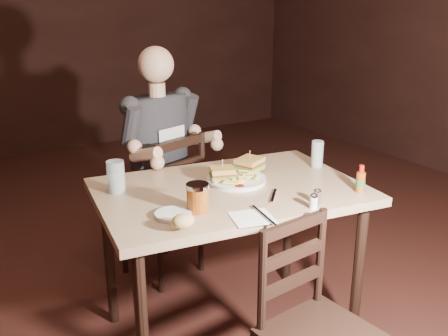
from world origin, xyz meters
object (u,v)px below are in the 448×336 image
glass_right (317,154)px  glass_left (116,177)px  main_table (230,204)px  hot_sauce (361,179)px  chair_far (161,205)px  side_plate (173,215)px  syrup_dispenser (198,198)px  diner (163,130)px  dinner_plate (237,181)px

glass_right → glass_left: bearing=168.4°
main_table → hot_sauce: bearing=-37.4°
chair_far → side_plate: size_ratio=6.21×
chair_far → glass_right: (0.57, -0.69, 0.40)m
glass_right → syrup_dispenser: 0.81m
chair_far → hot_sauce: (0.49, -1.06, 0.39)m
diner → side_plate: bearing=-129.6°
diner → side_plate: (-0.35, -0.81, -0.13)m
glass_right → side_plate: size_ratio=0.97×
diner → dinner_plate: (0.08, -0.62, -0.12)m
glass_left → diner: bearing=45.2°
hot_sauce → side_plate: bearing=166.3°
diner → dinner_plate: bearing=-99.0°
syrup_dispenser → side_plate: size_ratio=0.84×
chair_far → glass_left: 0.76m
main_table → chair_far: 0.75m
syrup_dispenser → diner: bearing=82.1°
diner → glass_left: bearing=-151.3°
main_table → dinner_plate: size_ratio=4.73×
chair_far → syrup_dispenser: (-0.23, -0.87, 0.39)m
main_table → dinner_plate: (0.07, 0.04, 0.09)m
glass_left → side_plate: (0.09, -0.37, -0.07)m
glass_left → syrup_dispenser: (0.20, -0.38, -0.01)m
dinner_plate → glass_right: size_ratio=1.98×
diner → glass_right: (0.55, -0.65, -0.06)m
main_table → syrup_dispenser: bearing=-148.1°
main_table → chair_far: (-0.03, 0.71, -0.25)m
main_table → side_plate: 0.40m
syrup_dispenser → dinner_plate: bearing=40.6°
dinner_plate → hot_sauce: bearing=-45.1°
main_table → glass_left: glass_left is taller
side_plate → dinner_plate: bearing=24.7°
diner → glass_right: 0.85m
main_table → glass_right: bearing=1.7°
chair_far → dinner_plate: (0.10, -0.66, 0.34)m
chair_far → syrup_dispenser: 0.98m
diner → hot_sauce: 1.12m
main_table → dinner_plate: 0.12m
glass_left → glass_right: (0.99, -0.20, -0.00)m
chair_far → glass_left: bearing=32.3°
dinner_plate → hot_sauce: (0.40, -0.40, 0.06)m
main_table → hot_sauce: (0.46, -0.35, 0.15)m
chair_far → syrup_dispenser: syrup_dispenser is taller
chair_far → side_plate: (-0.33, -0.86, 0.34)m
main_table → dinner_plate: dinner_plate is taller
glass_right → hot_sauce: bearing=-101.6°
glass_right → hot_sauce: (-0.08, -0.37, -0.01)m
glass_right → syrup_dispenser: glass_right is taller
syrup_dispenser → side_plate: bearing=-174.8°
side_plate → diner: bearing=67.0°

